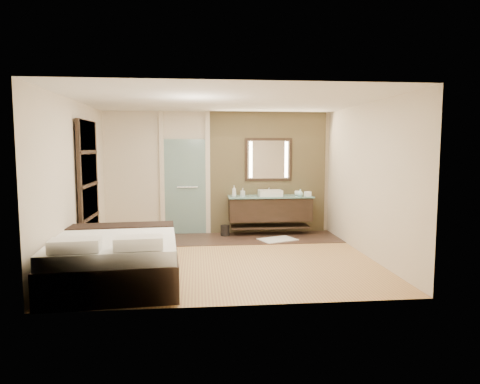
{
  "coord_description": "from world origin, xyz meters",
  "views": [
    {
      "loc": [
        -0.48,
        -7.27,
        1.93
      ],
      "look_at": [
        0.31,
        0.6,
        1.09
      ],
      "focal_mm": 32.0,
      "sensor_mm": 36.0,
      "label": 1
    }
  ],
  "objects": [
    {
      "name": "frosted_door",
      "position": [
        -0.75,
        2.2,
        1.14
      ],
      "size": [
        1.1,
        0.12,
        2.7
      ],
      "color": "#A8D5D1",
      "rests_on": "floor"
    },
    {
      "name": "tissue_box",
      "position": [
        1.91,
        1.8,
        0.92
      ],
      "size": [
        0.14,
        0.14,
        0.1
      ],
      "primitive_type": "cube",
      "rotation": [
        0.0,
        0.0,
        0.19
      ],
      "color": "white",
      "rests_on": "vanity"
    },
    {
      "name": "bed",
      "position": [
        -1.65,
        -1.16,
        0.34
      ],
      "size": [
        1.87,
        2.27,
        0.83
      ],
      "rotation": [
        0.0,
        0.0,
        0.08
      ],
      "color": "black",
      "rests_on": "floor"
    },
    {
      "name": "stone_wall",
      "position": [
        1.1,
        2.21,
        1.35
      ],
      "size": [
        2.6,
        0.08,
        2.7
      ],
      "primitive_type": "cube",
      "color": "tan",
      "rests_on": "floor"
    },
    {
      "name": "shoji_partition",
      "position": [
        -2.43,
        0.6,
        1.21
      ],
      "size": [
        0.06,
        1.2,
        2.4
      ],
      "color": "black",
      "rests_on": "floor"
    },
    {
      "name": "cup",
      "position": [
        1.72,
        1.91,
        0.92
      ],
      "size": [
        0.15,
        0.15,
        0.1
      ],
      "primitive_type": "imported",
      "rotation": [
        0.0,
        0.0,
        0.17
      ],
      "color": "white",
      "rests_on": "vanity"
    },
    {
      "name": "tile_strip",
      "position": [
        0.6,
        1.6,
        0.01
      ],
      "size": [
        3.8,
        1.3,
        0.01
      ],
      "primitive_type": "cube",
      "color": "#33221B",
      "rests_on": "floor"
    },
    {
      "name": "soap_bottle_c",
      "position": [
        1.74,
        1.78,
        0.94
      ],
      "size": [
        0.16,
        0.16,
        0.15
      ],
      "primitive_type": "imported",
      "rotation": [
        0.0,
        0.0,
        0.36
      ],
      "color": "silver",
      "rests_on": "vanity"
    },
    {
      "name": "waste_bin",
      "position": [
        0.1,
        1.85,
        0.12
      ],
      "size": [
        0.23,
        0.23,
        0.24
      ],
      "primitive_type": "cylinder",
      "rotation": [
        0.0,
        0.0,
        -0.22
      ],
      "color": "black",
      "rests_on": "floor"
    },
    {
      "name": "soap_bottle_b",
      "position": [
        0.5,
        1.96,
        0.95
      ],
      "size": [
        0.1,
        0.1,
        0.17
      ],
      "primitive_type": "imported",
      "rotation": [
        0.0,
        0.0,
        0.39
      ],
      "color": "#B2B2B2",
      "rests_on": "vanity"
    },
    {
      "name": "vanity",
      "position": [
        1.1,
        1.92,
        0.58
      ],
      "size": [
        1.85,
        0.55,
        0.88
      ],
      "color": "black",
      "rests_on": "stone_wall"
    },
    {
      "name": "soap_bottle_a",
      "position": [
        0.3,
        1.84,
        0.99
      ],
      "size": [
        0.1,
        0.1,
        0.24
      ],
      "primitive_type": "imported",
      "rotation": [
        0.0,
        0.0,
        0.09
      ],
      "color": "silver",
      "rests_on": "vanity"
    },
    {
      "name": "floor",
      "position": [
        0.0,
        0.0,
        0.0
      ],
      "size": [
        5.0,
        5.0,
        0.0
      ],
      "primitive_type": "plane",
      "color": "#A76E46",
      "rests_on": "ground"
    },
    {
      "name": "bath_mat",
      "position": [
        1.16,
        1.33,
        0.02
      ],
      "size": [
        0.85,
        0.73,
        0.02
      ],
      "primitive_type": "cube",
      "rotation": [
        0.0,
        0.0,
        0.38
      ],
      "color": "silver",
      "rests_on": "floor"
    },
    {
      "name": "mirror_unit",
      "position": [
        1.1,
        2.16,
        1.65
      ],
      "size": [
        1.06,
        0.04,
        0.96
      ],
      "color": "black",
      "rests_on": "stone_wall"
    }
  ]
}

